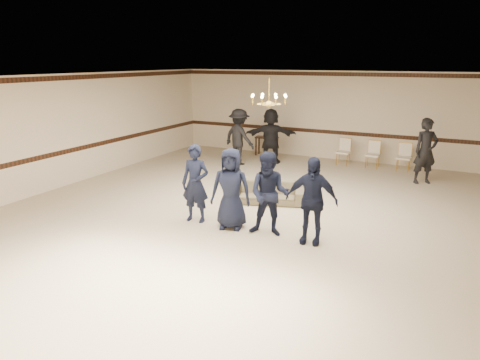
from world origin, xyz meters
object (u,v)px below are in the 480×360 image
object	(u,v)px
adult_left	(239,137)
banquet_chair_right	(404,158)
adult_right	(426,151)
banquet_chair_left	(343,152)
console_table	(267,146)
chandelier	(269,90)
boy_a	(195,184)
boy_c	(269,194)
settee	(268,192)
boy_d	(311,200)
boy_b	(231,189)
banquet_chair_mid	(373,155)
adult_mid	(271,136)

from	to	relation	value
adult_left	banquet_chair_right	size ratio (longest dim) A/B	2.13
adult_right	banquet_chair_left	distance (m)	3.01
adult_left	console_table	size ratio (longest dim) A/B	2.25
chandelier	banquet_chair_left	xyz separation A→B (m)	(0.69, 5.22, -2.42)
boy_a	console_table	size ratio (longest dim) A/B	2.05
boy_c	settee	bearing A→B (deg)	103.41
settee	banquet_chair_left	bearing A→B (deg)	63.18
boy_d	adult_right	xyz separation A→B (m)	(1.71, 5.69, 0.09)
chandelier	boy_c	world-z (taller)	chandelier
settee	boy_d	bearing A→B (deg)	-66.08
boy_b	banquet_chair_left	distance (m)	7.01
boy_b	banquet_chair_mid	world-z (taller)	boy_b
settee	adult_left	world-z (taller)	adult_left
boy_a	adult_left	size ratio (longest dim) A/B	0.91
boy_a	settee	world-z (taller)	boy_a
adult_left	banquet_chair_mid	distance (m)	4.61
boy_c	banquet_chair_left	distance (m)	6.96
adult_left	banquet_chair_mid	bearing A→B (deg)	-142.43
banquet_chair_right	chandelier	bearing A→B (deg)	-113.08
boy_c	boy_b	bearing A→B (deg)	169.81
boy_a	adult_left	world-z (taller)	adult_left
adult_right	banquet_chair_mid	size ratio (longest dim) A/B	2.13
boy_d	banquet_chair_left	size ratio (longest dim) A/B	1.94
boy_a	banquet_chair_mid	world-z (taller)	boy_a
chandelier	banquet_chair_right	size ratio (longest dim) A/B	1.03
boy_c	console_table	bearing A→B (deg)	103.09
boy_c	adult_right	world-z (taller)	adult_right
adult_mid	adult_right	distance (m)	5.12
adult_mid	console_table	distance (m)	1.36
adult_left	boy_a	bearing A→B (deg)	124.12
settee	adult_left	distance (m)	4.34
chandelier	boy_d	size ratio (longest dim) A/B	0.53
boy_b	adult_right	xyz separation A→B (m)	(3.51, 5.69, 0.09)
boy_a	adult_right	xyz separation A→B (m)	(4.41, 5.69, 0.09)
settee	console_table	size ratio (longest dim) A/B	2.16
boy_c	adult_left	world-z (taller)	adult_left
chandelier	settee	xyz separation A→B (m)	(-0.08, 0.22, -2.60)
adult_left	banquet_chair_mid	world-z (taller)	adult_left
adult_right	chandelier	bearing A→B (deg)	-163.94
boy_b	boy_a	bearing A→B (deg)	165.07
boy_d	settee	world-z (taller)	boy_d
boy_b	boy_d	xyz separation A→B (m)	(1.80, 0.00, 0.00)
banquet_chair_right	console_table	bearing A→B (deg)	-178.13
boy_b	console_table	size ratio (longest dim) A/B	2.05
adult_right	console_table	bearing A→B (deg)	132.12
chandelier	settee	distance (m)	2.61
boy_d	adult_mid	bearing A→B (deg)	113.22
chandelier	settee	world-z (taller)	chandelier
banquet_chair_left	banquet_chair_mid	size ratio (longest dim) A/B	1.00
boy_c	banquet_chair_mid	world-z (taller)	boy_c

